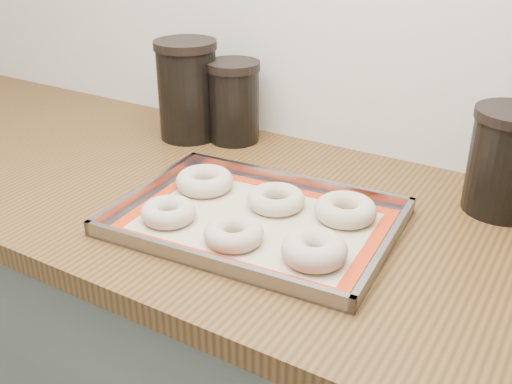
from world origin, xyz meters
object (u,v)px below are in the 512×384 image
Objects in this scene: bagel_back_mid at (276,199)px; canister_mid at (234,102)px; bagel_back_right at (345,210)px; canister_left at (187,90)px; bagel_front_mid at (234,233)px; bagel_back_left at (205,181)px; bagel_front_right at (314,250)px; baking_tray at (256,220)px; bagel_front_left at (168,212)px; canister_right at (508,161)px.

canister_mid is at bearing 135.19° from bagel_back_mid.
bagel_back_right is 0.51m from canister_left.
bagel_front_mid is 0.50m from canister_left.
bagel_front_mid is 0.20m from bagel_back_left.
bagel_front_right reaches higher than bagel_back_right.
bagel_front_right is 0.31m from bagel_back_left.
bagel_front_left reaches higher than baking_tray.
canister_left reaches higher than bagel_front_right.
bagel_back_left is 0.31m from canister_left.
bagel_back_mid is 0.96× the size of bagel_back_right.
bagel_front_left is 0.93× the size of bagel_front_right.
canister_right is at bearing 58.07° from bagel_front_right.
bagel_back_right is (-0.01, 0.15, -0.00)m from bagel_front_right.
bagel_back_left is at bearing -68.95° from canister_mid.
bagel_back_left is 0.54m from canister_right.
canister_left reaches higher than bagel_back_left.
bagel_front_right reaches higher than bagel_front_mid.
bagel_back_left is at bearing -177.55° from bagel_back_mid.
bagel_front_left is 0.52× the size of canister_mid.
bagel_front_mid is 0.46m from canister_mid.
canister_mid is at bearing 106.73° from bagel_front_left.
canister_left is (-0.20, 0.22, 0.09)m from bagel_back_left.
bagel_back_left is at bearing -156.60° from canister_right.
bagel_front_mid is (0.13, -0.00, 0.00)m from bagel_front_left.
bagel_back_right is (0.13, 0.09, 0.02)m from baking_tray.
bagel_front_left is 0.41m from canister_mid.
bagel_front_left is at bearing -147.80° from bagel_back_right.
canister_left is (-0.48, 0.33, 0.09)m from bagel_front_right.
baking_tray is 0.40m from canister_mid.
bagel_front_mid is at bearing -57.14° from canister_mid.
bagel_front_mid is 0.13m from bagel_front_right.
bagel_front_right is 0.15m from bagel_back_right.
bagel_back_mid reaches higher than baking_tray.
bagel_back_left is at bearing -47.65° from canister_left.
baking_tray is at bearing -93.45° from bagel_back_mid.
bagel_front_mid is at bearing -172.65° from bagel_front_right.
bagel_back_mid is at bearing 45.91° from bagel_front_left.
canister_left reaches higher than bagel_front_mid.
canister_right reaches higher than bagel_back_mid.
bagel_back_right reaches higher than bagel_back_mid.
canister_mid is (-0.25, 0.39, 0.07)m from bagel_front_mid.
bagel_back_mid is 0.56× the size of canister_mid.
bagel_back_right reaches higher than bagel_front_left.
canister_left is at bearing 134.94° from bagel_front_mid.
bagel_back_right is at bearing 53.62° from bagel_front_mid.
bagel_back_right is at bearing -31.02° from canister_mid.
bagel_back_mid is at bearing 137.71° from bagel_front_right.
bagel_front_right is at bearing 3.00° from bagel_front_left.
canister_left is at bearing 179.52° from canister_right.
bagel_back_mid is (0.15, 0.01, -0.00)m from bagel_back_left.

